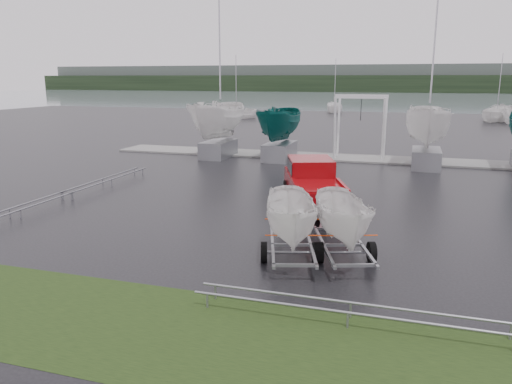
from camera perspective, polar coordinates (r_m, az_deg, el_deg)
name	(u,v)px	position (r m, az deg, el deg)	size (l,w,h in m)	color
ground_plane	(281,205)	(20.81, 2.84, -1.45)	(120.00, 120.00, 0.00)	black
lake	(391,101)	(119.74, 15.20, 10.03)	(300.00, 300.00, 0.00)	gray
grass_verge	(150,328)	(11.16, -12.08, -14.92)	(40.00, 40.00, 0.00)	black
dock	(330,157)	(33.31, 8.51, 3.96)	(30.00, 3.00, 0.12)	gray
treeline	(401,84)	(189.60, 16.21, 11.79)	(300.00, 8.00, 6.00)	black
far_hill	(402,78)	(197.59, 16.32, 12.39)	(300.00, 6.00, 10.00)	#4C5651
pickup_truck	(313,182)	(20.55, 6.48, 1.09)	(3.64, 5.95, 1.87)	maroon
trailer_hitched	(345,181)	(14.19, 10.16, 1.21)	(2.29, 3.79, 4.27)	gray
trailer_parked	(293,180)	(14.01, 4.22, 1.43)	(2.16, 3.79, 4.36)	gray
boat_hoist	(361,118)	(32.77, 11.87, 8.30)	(3.30, 2.18, 4.12)	silver
keelboat_0	(218,94)	(32.87, -4.42, 11.13)	(2.60, 3.20, 10.78)	gray
keelboat_1	(280,104)	(31.79, 2.77, 10.06)	(2.27, 3.20, 7.13)	gray
keelboat_2	(431,98)	(30.56, 19.33, 10.13)	(2.54, 3.20, 10.72)	gray
mast_rack_0	(107,179)	(25.32, -16.67, 1.43)	(0.56, 6.50, 0.06)	gray
mast_rack_1	(15,209)	(20.76, -25.87, -1.80)	(0.56, 6.50, 0.06)	gray
mast_rack_2	(349,308)	(11.17, 10.63, -12.85)	(7.00, 0.56, 0.06)	gray
moored_boat_0	(236,118)	(65.22, -2.25, 8.40)	(3.05, 3.04, 10.85)	white
moored_boat_1	(334,112)	(78.05, 8.91, 9.00)	(2.76, 2.80, 11.03)	white
moored_boat_3	(496,121)	(68.21, 25.73, 7.34)	(3.70, 3.75, 11.84)	white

